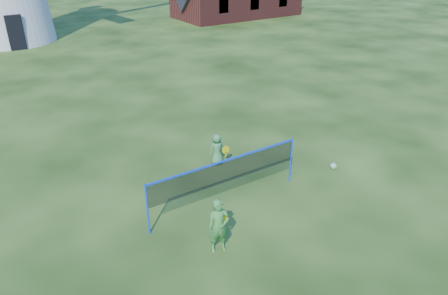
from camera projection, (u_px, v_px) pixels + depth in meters
ground at (227, 198)px, 13.07m from camera, size 220.00×220.00×0.00m
badminton_net at (226, 172)px, 12.26m from camera, size 5.05×0.05×1.55m
player_girl at (219, 226)px, 10.62m from camera, size 0.73×0.50×1.51m
player_boy at (217, 149)px, 14.80m from camera, size 0.65×0.43×1.14m
play_ball at (333, 166)px, 14.68m from camera, size 0.22×0.22×0.22m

